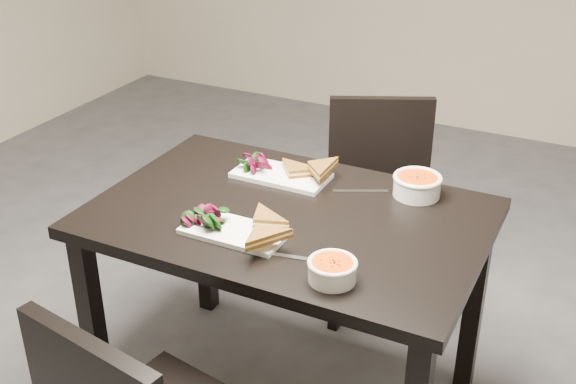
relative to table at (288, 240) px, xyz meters
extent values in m
plane|color=#47474C|center=(-0.16, 0.29, -0.65)|extent=(5.00, 5.00, 0.00)
cube|color=black|center=(0.00, 0.00, 0.08)|extent=(1.20, 0.80, 0.04)
cube|color=black|center=(-0.54, -0.34, -0.30)|extent=(0.06, 0.06, 0.71)
cube|color=black|center=(-0.54, 0.34, -0.30)|extent=(0.06, 0.06, 0.71)
cube|color=black|center=(0.54, 0.34, -0.30)|extent=(0.06, 0.06, 0.71)
cube|color=black|center=(0.08, 0.67, -0.22)|extent=(0.56, 0.56, 0.04)
cube|color=black|center=(-0.01, 0.44, -0.45)|extent=(0.05, 0.05, 0.41)
cube|color=black|center=(0.32, 0.59, -0.45)|extent=(0.05, 0.05, 0.41)
cube|color=black|center=(-0.16, 0.76, -0.45)|extent=(0.05, 0.05, 0.41)
cube|color=black|center=(0.17, 0.91, -0.45)|extent=(0.05, 0.05, 0.41)
cube|color=black|center=(0.00, 0.85, 0.00)|extent=(0.40, 0.21, 0.40)
cube|color=white|center=(-0.08, -0.19, 0.11)|extent=(0.31, 0.15, 0.02)
cylinder|color=white|center=(0.27, -0.28, 0.12)|extent=(0.13, 0.13, 0.05)
cylinder|color=#F23F0B|center=(0.27, -0.28, 0.15)|extent=(0.11, 0.11, 0.02)
torus|color=white|center=(0.27, -0.28, 0.15)|extent=(0.13, 0.13, 0.01)
cube|color=silver|center=(0.13, -0.23, 0.10)|extent=(0.18, 0.05, 0.00)
cube|color=white|center=(-0.13, 0.21, 0.11)|extent=(0.32, 0.16, 0.02)
cylinder|color=white|center=(0.32, 0.29, 0.13)|extent=(0.15, 0.15, 0.06)
cylinder|color=#F23F0B|center=(0.32, 0.29, 0.15)|extent=(0.13, 0.13, 0.02)
torus|color=white|center=(0.32, 0.29, 0.16)|extent=(0.16, 0.16, 0.02)
cube|color=silver|center=(0.15, 0.23, 0.10)|extent=(0.17, 0.09, 0.00)
camera|label=1|loc=(0.86, -1.74, 1.17)|focal=44.90mm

